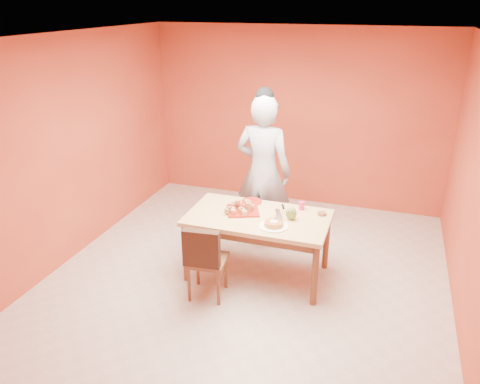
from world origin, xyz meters
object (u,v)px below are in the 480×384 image
(magenta_glass, at_px, (302,206))
(egg_ornament, at_px, (291,213))
(person, at_px, (263,172))
(red_dinner_plate, at_px, (252,201))
(dining_table, at_px, (258,223))
(pastry_platter, at_px, (243,210))
(checker_tin, at_px, (322,214))
(sponge_cake, at_px, (274,224))
(dining_chair, at_px, (206,259))

(magenta_glass, bearing_deg, egg_ornament, -100.44)
(person, relative_size, red_dinner_plate, 8.08)
(dining_table, xyz_separation_m, pastry_platter, (-0.20, 0.06, 0.10))
(egg_ornament, bearing_deg, dining_table, 170.63)
(checker_tin, bearing_deg, sponge_cake, -134.05)
(dining_table, height_order, dining_chair, dining_chair)
(sponge_cake, relative_size, magenta_glass, 2.18)
(magenta_glass, height_order, checker_tin, magenta_glass)
(dining_table, bearing_deg, dining_chair, -123.67)
(red_dinner_plate, bearing_deg, dining_table, -62.39)
(sponge_cake, relative_size, egg_ornament, 1.32)
(person, xyz_separation_m, pastry_platter, (-0.03, -0.72, -0.23))
(magenta_glass, bearing_deg, sponge_cake, -109.95)
(sponge_cake, relative_size, checker_tin, 2.07)
(dining_chair, relative_size, egg_ornament, 5.69)
(magenta_glass, relative_size, checker_tin, 0.95)
(person, distance_m, checker_tin, 1.02)
(magenta_glass, bearing_deg, red_dinner_plate, 178.29)
(pastry_platter, height_order, checker_tin, checker_tin)
(egg_ornament, xyz_separation_m, magenta_glass, (0.06, 0.31, -0.03))
(dining_table, xyz_separation_m, magenta_glass, (0.43, 0.33, 0.14))
(dining_table, distance_m, red_dinner_plate, 0.41)
(egg_ornament, bearing_deg, person, 112.33)
(red_dinner_plate, distance_m, sponge_cake, 0.70)
(dining_table, bearing_deg, pastry_platter, 162.70)
(person, bearing_deg, dining_table, 106.35)
(sponge_cake, distance_m, checker_tin, 0.64)
(pastry_platter, distance_m, red_dinner_plate, 0.29)
(red_dinner_plate, distance_m, egg_ornament, 0.65)
(person, bearing_deg, pastry_platter, 91.56)
(sponge_cake, bearing_deg, checker_tin, 45.95)
(person, distance_m, sponge_cake, 1.09)
(dining_chair, xyz_separation_m, pastry_platter, (0.20, 0.66, 0.31))
(magenta_glass, bearing_deg, pastry_platter, -156.95)
(pastry_platter, distance_m, magenta_glass, 0.69)
(magenta_glass, bearing_deg, dining_table, -142.37)
(dining_chair, distance_m, pastry_platter, 0.75)
(dining_table, distance_m, egg_ornament, 0.41)
(dining_chair, relative_size, checker_tin, 8.89)
(dining_table, relative_size, person, 0.80)
(sponge_cake, bearing_deg, red_dinner_plate, 127.07)
(dining_chair, distance_m, red_dinner_plate, 1.02)
(egg_ornament, bearing_deg, pastry_platter, 163.01)
(magenta_glass, xyz_separation_m, checker_tin, (0.25, -0.08, -0.03))
(red_dinner_plate, relative_size, checker_tin, 2.48)
(pastry_platter, height_order, red_dinner_plate, pastry_platter)
(egg_ornament, xyz_separation_m, checker_tin, (0.31, 0.23, -0.06))
(dining_chair, xyz_separation_m, egg_ornament, (0.77, 0.62, 0.38))
(red_dinner_plate, height_order, magenta_glass, magenta_glass)
(sponge_cake, height_order, egg_ornament, egg_ornament)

